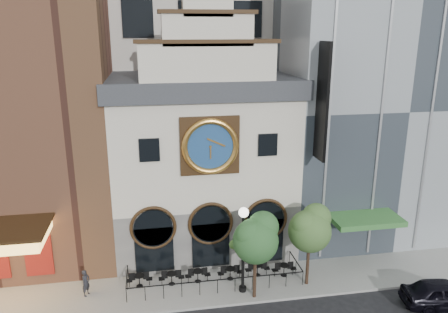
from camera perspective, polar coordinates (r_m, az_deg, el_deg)
name	(u,v)px	position (r m, az deg, el deg)	size (l,w,h in m)	color
ground	(221,308)	(26.38, -0.42, -19.12)	(120.00, 120.00, 0.00)	black
sidewalk	(214,282)	(28.39, -1.28, -16.11)	(44.00, 5.00, 0.15)	gray
clock_building	(202,157)	(30.49, -2.85, -0.12)	(12.60, 8.78, 18.65)	#605E5B
theater_building	(1,72)	(32.71, -27.12, 9.83)	(14.00, 15.60, 25.00)	#552E24
retail_building	(365,99)	(35.67, 17.97, 7.21)	(14.00, 14.40, 20.00)	gray
cafe_railing	(214,275)	(28.11, -1.28, -15.21)	(10.60, 2.60, 0.90)	black
bistro_0	(139,280)	(28.12, -11.01, -15.50)	(1.58, 0.68, 0.90)	black
bistro_1	(172,278)	(28.01, -6.86, -15.44)	(1.58, 0.68, 0.90)	black
bistro_2	(198,275)	(28.12, -3.44, -15.20)	(1.58, 0.68, 0.90)	black
bistro_3	(230,273)	(28.33, 0.81, -14.91)	(1.58, 0.68, 0.90)	black
bistro_4	(257,269)	(28.77, 4.39, -14.43)	(1.58, 0.68, 0.90)	black
bistro_5	(284,269)	(28.93, 7.84, -14.36)	(1.58, 0.68, 0.90)	black
car_right	(444,294)	(28.91, 26.84, -15.70)	(1.91, 4.75, 1.62)	black
pedestrian	(86,283)	(27.88, -17.59, -15.45)	(0.60, 0.39, 1.64)	black
lamppost	(243,241)	(25.81, 2.53, -10.91)	(1.71, 0.77, 5.41)	black
tree_left	(256,237)	(25.15, 4.24, -10.47)	(2.71, 2.61, 5.23)	#382619
tree_right	(310,228)	(26.84, 11.22, -9.09)	(2.67, 2.57, 5.15)	#382619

